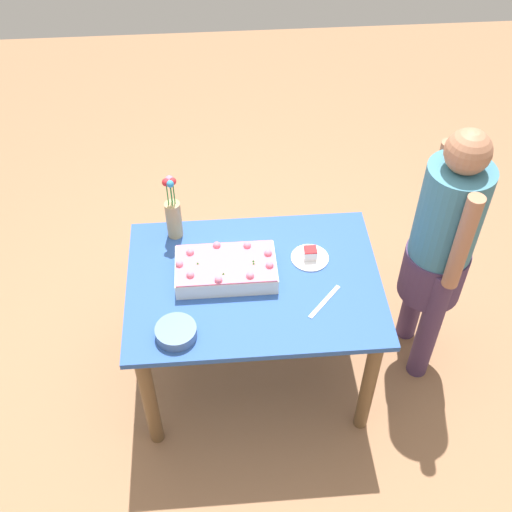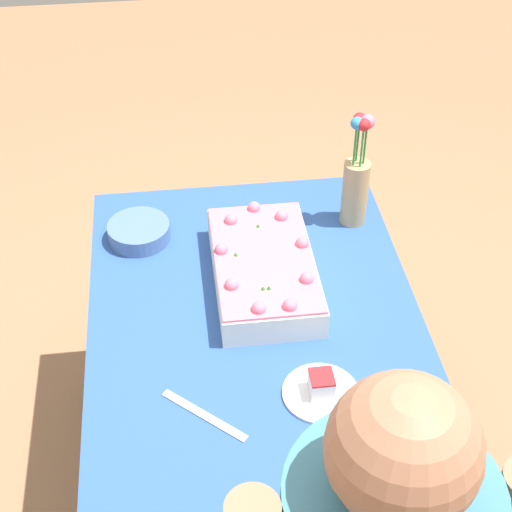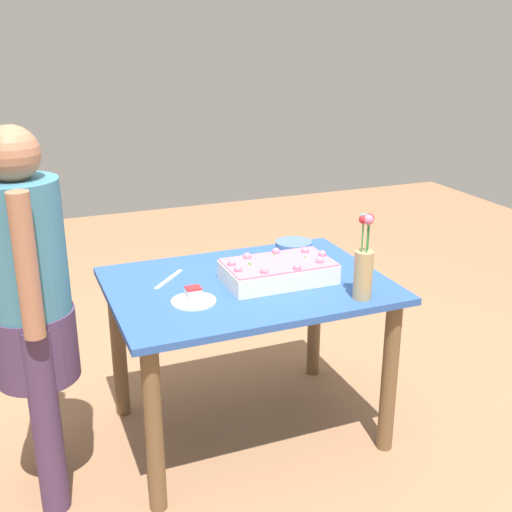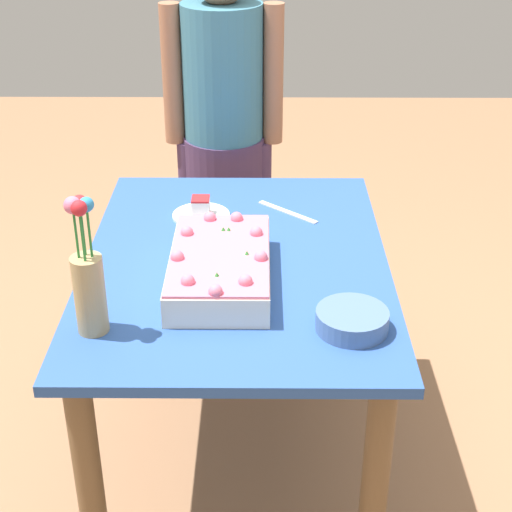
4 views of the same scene
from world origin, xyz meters
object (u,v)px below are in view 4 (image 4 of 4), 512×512
at_px(serving_plate_with_slice, 201,211).
at_px(fruit_bowl, 352,320).
at_px(sheet_cake, 220,266).
at_px(person_standing, 224,123).
at_px(flower_vase, 88,281).
at_px(cake_knife, 288,212).

bearing_deg(serving_plate_with_slice, fruit_bowl, 33.07).
bearing_deg(sheet_cake, person_standing, -178.11).
bearing_deg(person_standing, flower_vase, -11.95).
relative_size(cake_knife, flower_vase, 0.66).
height_order(sheet_cake, serving_plate_with_slice, sheet_cake).
distance_m(sheet_cake, serving_plate_with_slice, 0.42).
distance_m(sheet_cake, cake_knife, 0.48).
bearing_deg(flower_vase, fruit_bowl, 90.84).
bearing_deg(cake_knife, fruit_bowl, 143.73).
distance_m(serving_plate_with_slice, flower_vase, 0.70).
distance_m(flower_vase, fruit_bowl, 0.65).
xyz_separation_m(cake_knife, person_standing, (-0.59, -0.23, 0.10)).
bearing_deg(flower_vase, serving_plate_with_slice, 161.28).
bearing_deg(sheet_cake, fruit_bowl, 55.39).
height_order(serving_plate_with_slice, cake_knife, serving_plate_with_slice).
xyz_separation_m(flower_vase, fruit_bowl, (-0.01, 0.64, -0.11)).
relative_size(serving_plate_with_slice, flower_vase, 0.51).
bearing_deg(sheet_cake, flower_vase, -51.39).
bearing_deg(cake_knife, serving_plate_with_slice, 48.07).
distance_m(cake_knife, flower_vase, 0.85).
bearing_deg(cake_knife, flower_vase, 95.75).
bearing_deg(cake_knife, sheet_cake, 107.88).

